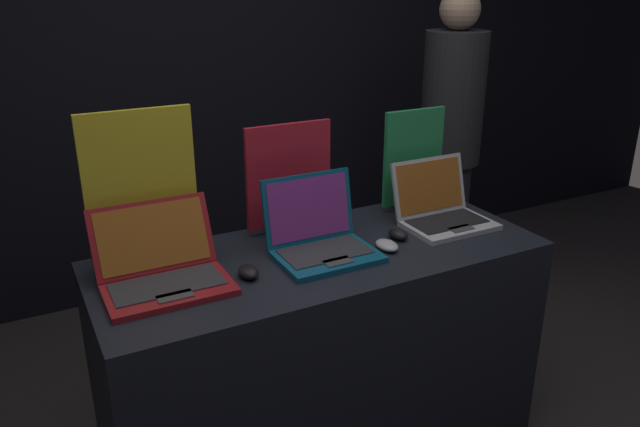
# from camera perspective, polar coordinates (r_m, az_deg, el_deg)

# --- Properties ---
(wall_back) EXTENTS (8.00, 0.05, 2.80)m
(wall_back) POSITION_cam_1_polar(r_m,az_deg,el_deg) (3.60, -12.69, 14.38)
(wall_back) COLOR black
(wall_back) RESTS_ON ground_plane
(display_counter) EXTENTS (1.61, 0.66, 0.86)m
(display_counter) POSITION_cam_1_polar(r_m,az_deg,el_deg) (2.44, 0.12, -12.79)
(display_counter) COLOR black
(display_counter) RESTS_ON ground_plane
(laptop_front) EXTENTS (0.39, 0.34, 0.24)m
(laptop_front) POSITION_cam_1_polar(r_m,az_deg,el_deg) (2.05, -14.21, -4.87)
(laptop_front) COLOR maroon
(laptop_front) RESTS_ON display_counter
(mouse_front) EXTENTS (0.06, 0.09, 0.04)m
(mouse_front) POSITION_cam_1_polar(r_m,az_deg,el_deg) (2.06, -6.58, -5.33)
(mouse_front) COLOR black
(mouse_front) RESTS_ON display_counter
(promo_stand_front) EXTENTS (0.37, 0.07, 0.53)m
(promo_stand_front) POSITION_cam_1_polar(r_m,az_deg,el_deg) (2.16, -16.01, 1.99)
(promo_stand_front) COLOR black
(promo_stand_front) RESTS_ON display_counter
(laptop_middle) EXTENTS (0.35, 0.30, 0.27)m
(laptop_middle) POSITION_cam_1_polar(r_m,az_deg,el_deg) (2.20, -0.02, -2.16)
(laptop_middle) COLOR #0F5170
(laptop_middle) RESTS_ON display_counter
(mouse_middle) EXTENTS (0.07, 0.10, 0.03)m
(mouse_middle) POSITION_cam_1_polar(r_m,az_deg,el_deg) (2.26, 6.13, -2.91)
(mouse_middle) COLOR #B2B2B7
(mouse_middle) RESTS_ON display_counter
(promo_stand_middle) EXTENTS (0.34, 0.07, 0.42)m
(promo_stand_middle) POSITION_cam_1_polar(r_m,az_deg,el_deg) (2.36, -2.85, 3.04)
(promo_stand_middle) COLOR black
(promo_stand_middle) RESTS_ON display_counter
(laptop_back) EXTENTS (0.34, 0.30, 0.24)m
(laptop_back) POSITION_cam_1_polar(r_m,az_deg,el_deg) (2.51, 11.04, 0.35)
(laptop_back) COLOR #B7B7BC
(laptop_back) RESTS_ON display_counter
(mouse_back) EXTENTS (0.06, 0.09, 0.04)m
(mouse_back) POSITION_cam_1_polar(r_m,az_deg,el_deg) (2.35, 7.16, -1.86)
(mouse_back) COLOR black
(mouse_back) RESTS_ON display_counter
(promo_stand_back) EXTENTS (0.28, 0.07, 0.42)m
(promo_stand_back) POSITION_cam_1_polar(r_m,az_deg,el_deg) (2.62, 8.49, 4.68)
(promo_stand_back) COLOR black
(promo_stand_back) RESTS_ON display_counter
(person_bystander) EXTENTS (0.33, 0.33, 1.73)m
(person_bystander) POSITION_cam_1_polar(r_m,az_deg,el_deg) (3.48, 11.73, 5.80)
(person_bystander) COLOR #282833
(person_bystander) RESTS_ON ground_plane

